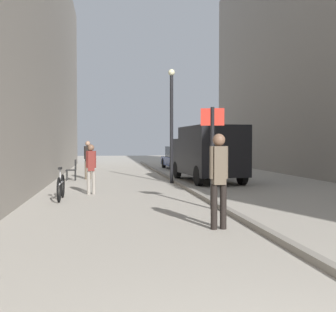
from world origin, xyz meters
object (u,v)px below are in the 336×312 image
(parked_car, at_px, (180,158))
(bicycle_leaning, at_px, (61,187))
(lamp_post, at_px, (172,118))
(pedestrian_mid_block, at_px, (88,157))
(cafe_chair_near_window, at_px, (73,168))
(pedestrian_main_foreground, at_px, (219,174))
(street_sign_post, at_px, (212,149))
(pedestrian_far_crossing, at_px, (91,166))
(delivery_van, at_px, (208,152))

(parked_car, height_order, bicycle_leaning, parked_car)
(parked_car, xyz_separation_m, lamp_post, (-2.00, -8.93, 2.01))
(pedestrian_mid_block, distance_m, cafe_chair_near_window, 0.96)
(pedestrian_main_foreground, bearing_deg, street_sign_post, -104.10)
(bicycle_leaning, bearing_deg, pedestrian_far_crossing, 55.26)
(pedestrian_main_foreground, relative_size, delivery_van, 0.37)
(delivery_van, bearing_deg, lamp_post, -169.93)
(parked_car, bearing_deg, lamp_post, -104.69)
(pedestrian_main_foreground, relative_size, lamp_post, 0.39)
(pedestrian_far_crossing, relative_size, cafe_chair_near_window, 1.74)
(cafe_chair_near_window, bearing_deg, pedestrian_far_crossing, -167.82)
(delivery_van, relative_size, parked_car, 1.20)
(pedestrian_far_crossing, distance_m, parked_car, 13.35)
(delivery_van, height_order, lamp_post, lamp_post)
(pedestrian_main_foreground, xyz_separation_m, pedestrian_mid_block, (-3.00, 11.50, -0.06))
(pedestrian_mid_block, height_order, street_sign_post, street_sign_post)
(delivery_van, relative_size, street_sign_post, 1.96)
(pedestrian_mid_block, bearing_deg, pedestrian_main_foreground, -65.07)
(street_sign_post, relative_size, cafe_chair_near_window, 2.77)
(lamp_post, bearing_deg, pedestrian_mid_block, 147.52)
(pedestrian_far_crossing, relative_size, parked_car, 0.38)
(pedestrian_mid_block, xyz_separation_m, pedestrian_far_crossing, (0.34, -5.62, -0.08))
(parked_car, bearing_deg, delivery_van, -94.36)
(parked_car, bearing_deg, cafe_chair_near_window, -132.65)
(cafe_chair_near_window, bearing_deg, street_sign_post, -152.76)
(pedestrian_main_foreground, height_order, cafe_chair_near_window, pedestrian_main_foreground)
(pedestrian_main_foreground, bearing_deg, pedestrian_far_crossing, -67.88)
(pedestrian_main_foreground, distance_m, pedestrian_mid_block, 11.88)
(pedestrian_main_foreground, distance_m, street_sign_post, 2.53)
(lamp_post, bearing_deg, bicycle_leaning, -131.43)
(pedestrian_main_foreground, distance_m, bicycle_leaning, 5.87)
(pedestrian_far_crossing, height_order, parked_car, pedestrian_far_crossing)
(lamp_post, xyz_separation_m, bicycle_leaning, (-4.04, -4.58, -2.34))
(pedestrian_far_crossing, bearing_deg, pedestrian_mid_block, 89.78)
(pedestrian_mid_block, xyz_separation_m, lamp_post, (3.55, -2.26, 1.70))
(parked_car, bearing_deg, bicycle_leaning, -116.16)
(pedestrian_mid_block, distance_m, lamp_post, 4.54)
(pedestrian_main_foreground, height_order, bicycle_leaning, pedestrian_main_foreground)
(delivery_van, distance_m, street_sign_post, 7.43)
(pedestrian_mid_block, bearing_deg, street_sign_post, -58.51)
(pedestrian_main_foreground, bearing_deg, bicycle_leaning, -55.34)
(delivery_van, distance_m, bicycle_leaning, 7.64)
(pedestrian_far_crossing, xyz_separation_m, bicycle_leaning, (-0.84, -1.22, -0.57))
(pedestrian_mid_block, distance_m, delivery_van, 5.53)
(parked_car, distance_m, bicycle_leaning, 14.81)
(cafe_chair_near_window, bearing_deg, lamp_post, -111.00)
(pedestrian_main_foreground, xyz_separation_m, pedestrian_far_crossing, (-2.66, 5.88, -0.13))
(pedestrian_far_crossing, bearing_deg, pedestrian_main_foreground, -69.39)
(street_sign_post, bearing_deg, parked_car, -80.23)
(pedestrian_mid_block, height_order, cafe_chair_near_window, pedestrian_mid_block)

